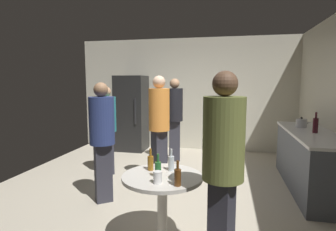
# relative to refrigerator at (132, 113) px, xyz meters

# --- Properties ---
(ground_plane) EXTENTS (5.20, 5.20, 0.10)m
(ground_plane) POSITION_rel_refrigerator_xyz_m (1.25, -2.20, -0.95)
(ground_plane) COLOR #B2A893
(wall_back) EXTENTS (5.32, 0.06, 2.70)m
(wall_back) POSITION_rel_refrigerator_xyz_m (1.25, 0.43, 0.45)
(wall_back) COLOR beige
(wall_back) RESTS_ON ground_plane
(refrigerator) EXTENTS (0.70, 0.68, 1.80)m
(refrigerator) POSITION_rel_refrigerator_xyz_m (0.00, 0.00, 0.00)
(refrigerator) COLOR black
(refrigerator) RESTS_ON ground_plane
(kitchen_counter) EXTENTS (0.64, 2.17, 0.90)m
(kitchen_counter) POSITION_rel_refrigerator_xyz_m (3.53, -1.79, -0.45)
(kitchen_counter) COLOR #4C515B
(kitchen_counter) RESTS_ON ground_plane
(kettle) EXTENTS (0.24, 0.17, 0.18)m
(kettle) POSITION_rel_refrigerator_xyz_m (3.49, -1.37, 0.07)
(kettle) COLOR #B2B2B7
(kettle) RESTS_ON kitchen_counter
(wine_bottle_on_counter) EXTENTS (0.08, 0.08, 0.31)m
(wine_bottle_on_counter) POSITION_rel_refrigerator_xyz_m (3.56, -1.86, 0.12)
(wine_bottle_on_counter) COLOR #3F141E
(wine_bottle_on_counter) RESTS_ON kitchen_counter
(foreground_table) EXTENTS (0.80, 0.80, 0.73)m
(foreground_table) POSITION_rel_refrigerator_xyz_m (1.66, -3.70, -0.27)
(foreground_table) COLOR beige
(foreground_table) RESTS_ON ground_plane
(beer_bottle_amber) EXTENTS (0.06, 0.06, 0.23)m
(beer_bottle_amber) POSITION_rel_refrigerator_xyz_m (1.51, -3.57, -0.08)
(beer_bottle_amber) COLOR #8C5919
(beer_bottle_amber) RESTS_ON foreground_table
(beer_bottle_brown) EXTENTS (0.06, 0.06, 0.23)m
(beer_bottle_brown) POSITION_rel_refrigerator_xyz_m (1.86, -3.94, -0.08)
(beer_bottle_brown) COLOR #593314
(beer_bottle_brown) RESTS_ON foreground_table
(beer_bottle_green) EXTENTS (0.06, 0.06, 0.23)m
(beer_bottle_green) POSITION_rel_refrigerator_xyz_m (1.64, -3.76, -0.08)
(beer_bottle_green) COLOR #26662D
(beer_bottle_green) RESTS_ON foreground_table
(beer_bottle_clear) EXTENTS (0.06, 0.06, 0.23)m
(beer_bottle_clear) POSITION_rel_refrigerator_xyz_m (1.72, -3.54, -0.08)
(beer_bottle_clear) COLOR silver
(beer_bottle_clear) RESTS_ON foreground_table
(plastic_cup_white) EXTENTS (0.08, 0.08, 0.11)m
(plastic_cup_white) POSITION_rel_refrigerator_xyz_m (1.67, -3.92, -0.11)
(plastic_cup_white) COLOR white
(plastic_cup_white) RESTS_ON foreground_table
(person_in_teal_shirt) EXTENTS (0.47, 0.47, 1.58)m
(person_in_teal_shirt) POSITION_rel_refrigerator_xyz_m (0.19, -1.80, 0.02)
(person_in_teal_shirt) COLOR #2D2D38
(person_in_teal_shirt) RESTS_ON ground_plane
(person_in_black_shirt) EXTENTS (0.41, 0.41, 1.72)m
(person_in_black_shirt) POSITION_rel_refrigerator_xyz_m (1.20, -0.71, 0.11)
(person_in_black_shirt) COLOR #2D2D38
(person_in_black_shirt) RESTS_ON ground_plane
(person_in_orange_shirt) EXTENTS (0.48, 0.48, 1.75)m
(person_in_orange_shirt) POSITION_rel_refrigerator_xyz_m (1.19, -1.96, 0.13)
(person_in_orange_shirt) COLOR #2D2D38
(person_in_orange_shirt) RESTS_ON ground_plane
(person_in_navy_shirt) EXTENTS (0.48, 0.48, 1.65)m
(person_in_navy_shirt) POSITION_rel_refrigerator_xyz_m (0.62, -2.87, 0.06)
(person_in_navy_shirt) COLOR #2D2D38
(person_in_navy_shirt) RESTS_ON ground_plane
(person_in_olive_shirt) EXTENTS (0.43, 0.43, 1.74)m
(person_in_olive_shirt) POSITION_rel_refrigerator_xyz_m (2.25, -4.03, 0.12)
(person_in_olive_shirt) COLOR #2D2D38
(person_in_olive_shirt) RESTS_ON ground_plane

